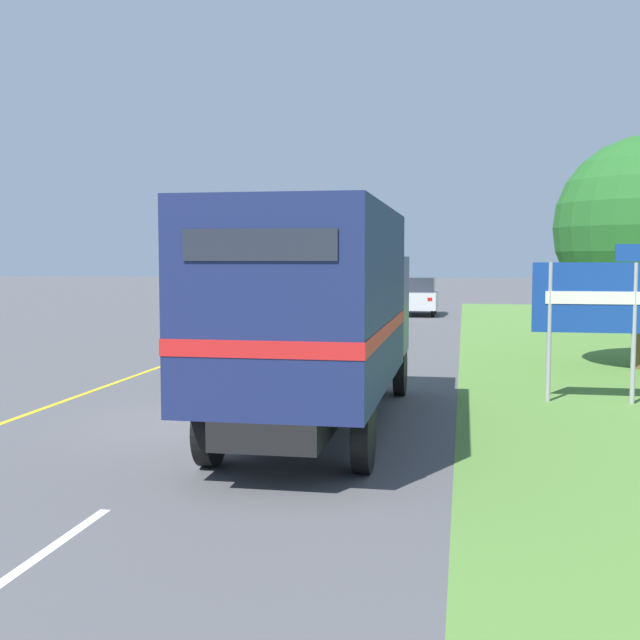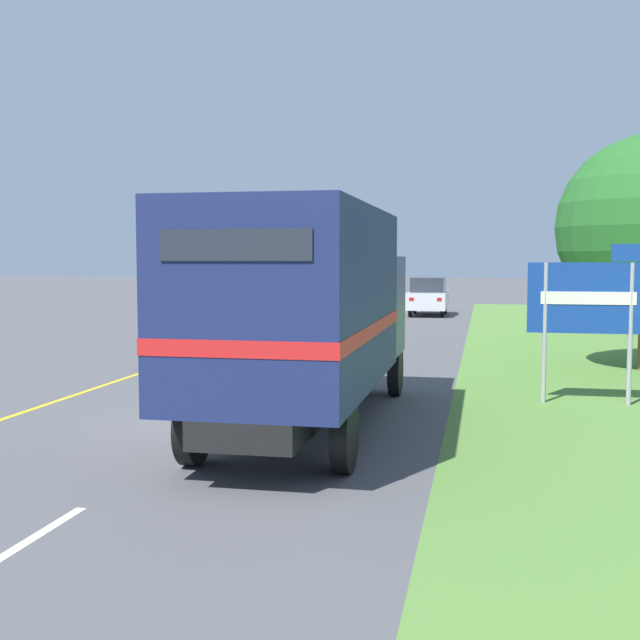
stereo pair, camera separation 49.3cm
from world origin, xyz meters
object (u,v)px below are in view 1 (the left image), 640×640
Objects in this scene: lead_car_silver_ahead at (418,296)px; highway_sign at (594,302)px; horse_trailer_truck at (319,308)px; lead_car_white at (291,311)px.

highway_sign reaches higher than lead_car_silver_ahead.
lead_car_white is at bearing 103.94° from horse_trailer_truck.
highway_sign is at bearing -52.60° from lead_car_white.
lead_car_white is at bearing -106.05° from lead_car_silver_ahead.
horse_trailer_truck reaches higher than lead_car_silver_ahead.
horse_trailer_truck is 2.66× the size of highway_sign.
horse_trailer_truck is at bearing -144.63° from highway_sign.
lead_car_silver_ahead is 23.39m from highway_sign.
horse_trailer_truck is 14.36m from lead_car_white.
lead_car_silver_ahead is at bearing 89.80° from horse_trailer_truck.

